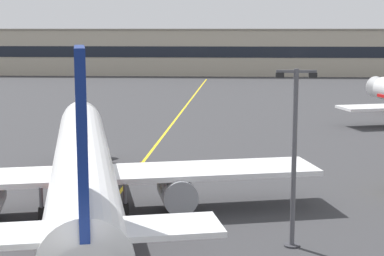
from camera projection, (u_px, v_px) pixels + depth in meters
taxiway_centreline at (151, 152)px, 62.65m from camera, size 5.61×179.93×0.01m
airliner_foreground at (83, 167)px, 40.72m from camera, size 32.24×41.02×11.65m
apron_lamp_post at (294, 154)px, 34.82m from camera, size 2.24×0.90×10.15m
safety_cone_by_nose_gear at (140, 164)px, 56.03m from camera, size 0.44×0.44×0.55m
terminal_building at (204, 52)px, 164.56m from camera, size 161.75×12.40×12.10m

